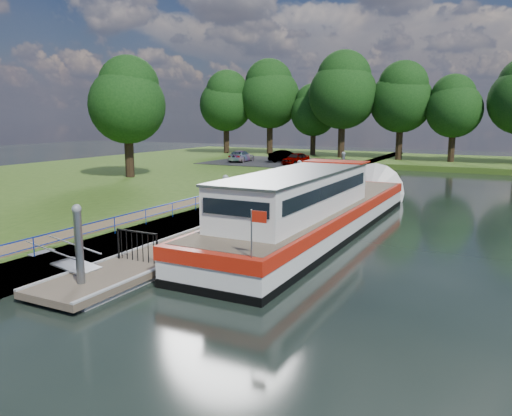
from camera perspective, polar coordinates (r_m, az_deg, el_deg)
The scene contains 16 objects.
ground at distance 17.43m, azimuth -18.04°, elevation -8.93°, with size 160.00×160.00×0.00m, color black.
riverbank at distance 40.25m, azimuth -21.00°, elevation 2.21°, with size 32.00×90.00×0.78m, color #304E16.
bank_edge at distance 30.56m, azimuth -1.30°, elevation 0.51°, with size 1.10×90.00×0.78m, color #473D2D.
footpath at distance 25.81m, azimuth -12.44°, elevation -0.63°, with size 1.60×40.00×0.05m, color brown.
carpark at distance 54.68m, azimuth 2.51°, elevation 5.29°, with size 14.00×12.00×0.06m, color black.
blue_fence at distance 21.01m, azimuth -17.73°, elevation -1.94°, with size 0.04×18.04×0.72m.
pontoon at distance 27.70m, azimuth 1.34°, elevation -0.94°, with size 2.50×30.00×0.56m.
mooring_piles at distance 27.51m, azimuth 1.35°, elevation 1.30°, with size 0.30×27.30×3.55m.
gangway at distance 18.88m, azimuth -21.05°, elevation -5.65°, with size 2.58×1.00×0.92m.
gate_panel at distance 18.63m, azimuth -13.44°, elevation -3.77°, with size 1.85×0.05×1.15m.
barge at distance 24.85m, azimuth 7.35°, elevation -0.21°, with size 4.36×21.15×4.78m.
horizon_trees at distance 61.64m, azimuth 15.04°, elevation 12.17°, with size 54.38×10.03×12.87m.
bank_tree_a at distance 42.11m, azimuth -14.47°, elevation 11.95°, with size 6.12×6.12×9.72m.
car_a at distance 51.06m, azimuth 4.57°, elevation 5.64°, with size 1.46×3.62×1.23m, color #999999.
car_b at distance 53.85m, azimuth 3.46°, elevation 5.92°, with size 1.36×3.89×1.28m, color #999999.
car_c at distance 54.55m, azimuth -1.71°, elevation 5.95°, with size 1.68×4.14×1.20m, color #999999.
Camera 1 is at (11.92, -11.41, 5.60)m, focal length 35.00 mm.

